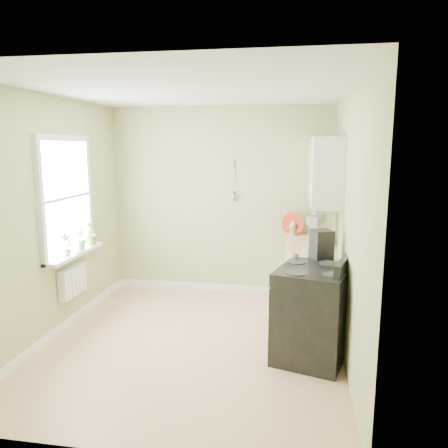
% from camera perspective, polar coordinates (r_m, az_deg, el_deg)
% --- Properties ---
extents(floor, '(3.20, 3.60, 0.02)m').
position_cam_1_polar(floor, '(5.03, -4.06, -15.30)').
color(floor, tan).
rests_on(floor, ground).
extents(ceiling, '(3.20, 3.60, 0.02)m').
position_cam_1_polar(ceiling, '(4.57, -4.51, 17.19)').
color(ceiling, white).
rests_on(ceiling, wall_back).
extents(wall_back, '(3.20, 0.02, 2.70)m').
position_cam_1_polar(wall_back, '(6.36, -0.43, 2.97)').
color(wall_back, tan).
rests_on(wall_back, floor).
extents(wall_left, '(0.02, 3.60, 2.70)m').
position_cam_1_polar(wall_left, '(5.22, -21.71, 0.65)').
color(wall_left, tan).
rests_on(wall_left, floor).
extents(wall_right, '(0.02, 3.60, 2.70)m').
position_cam_1_polar(wall_right, '(4.51, 16.02, -0.44)').
color(wall_right, tan).
rests_on(wall_right, floor).
extents(base_cabinets, '(0.60, 1.60, 0.87)m').
position_cam_1_polar(base_cabinets, '(5.68, 11.30, -7.60)').
color(base_cabinets, white).
rests_on(base_cabinets, floor).
extents(countertop, '(0.64, 1.60, 0.04)m').
position_cam_1_polar(countertop, '(5.56, 11.36, -3.12)').
color(countertop, '#E2B88A').
rests_on(countertop, base_cabinets).
extents(upper_cabinets, '(0.35, 1.40, 0.80)m').
position_cam_1_polar(upper_cabinets, '(5.53, 13.09, 6.82)').
color(upper_cabinets, white).
rests_on(upper_cabinets, wall_right).
extents(window, '(0.06, 1.14, 1.44)m').
position_cam_1_polar(window, '(5.44, -19.98, 3.24)').
color(window, white).
rests_on(window, wall_left).
extents(window_sill, '(0.18, 1.14, 0.04)m').
position_cam_1_polar(window_sill, '(5.52, -18.90, -3.68)').
color(window_sill, white).
rests_on(window_sill, wall_left).
extents(radiator, '(0.12, 0.50, 0.35)m').
position_cam_1_polar(radiator, '(5.58, -19.22, -7.07)').
color(radiator, white).
rests_on(radiator, wall_left).
extents(wall_utensils, '(0.02, 0.14, 0.58)m').
position_cam_1_polar(wall_utensils, '(6.28, 1.32, 4.84)').
color(wall_utensils, '#E2B88A').
rests_on(wall_utensils, wall_back).
extents(stove, '(0.87, 0.93, 1.07)m').
position_cam_1_polar(stove, '(4.60, 11.46, -11.29)').
color(stove, black).
rests_on(stove, floor).
extents(stand_mixer, '(0.32, 0.39, 0.42)m').
position_cam_1_polar(stand_mixer, '(5.62, 11.88, -0.90)').
color(stand_mixer, '#B2B2B7').
rests_on(stand_mixer, countertop).
extents(kettle, '(0.19, 0.11, 0.19)m').
position_cam_1_polar(kettle, '(6.23, 8.98, -0.52)').
color(kettle, silver).
rests_on(kettle, countertop).
extents(coffee_maker, '(0.27, 0.28, 0.35)m').
position_cam_1_polar(coffee_maker, '(4.84, 12.55, -2.91)').
color(coffee_maker, black).
rests_on(coffee_maker, countertop).
extents(red_tray, '(0.33, 0.12, 0.32)m').
position_cam_1_polar(red_tray, '(6.22, 9.00, 0.08)').
color(red_tray, '#A22C17').
rests_on(red_tray, countertop).
extents(jar, '(0.07, 0.07, 0.07)m').
position_cam_1_polar(jar, '(4.86, 9.30, -4.28)').
color(jar, '#BDA797').
rests_on(jar, countertop).
extents(plant_a, '(0.17, 0.18, 0.28)m').
position_cam_1_polar(plant_a, '(5.30, -19.95, -2.52)').
color(plant_a, '#4A7930').
rests_on(plant_a, window_sill).
extents(plant_b, '(0.19, 0.19, 0.27)m').
position_cam_1_polar(plant_b, '(5.60, -18.26, -1.82)').
color(plant_b, '#4A7930').
rests_on(plant_b, window_sill).
extents(plant_c, '(0.18, 0.18, 0.31)m').
position_cam_1_polar(plant_c, '(5.82, -17.08, -1.09)').
color(plant_c, '#4A7930').
rests_on(plant_c, window_sill).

